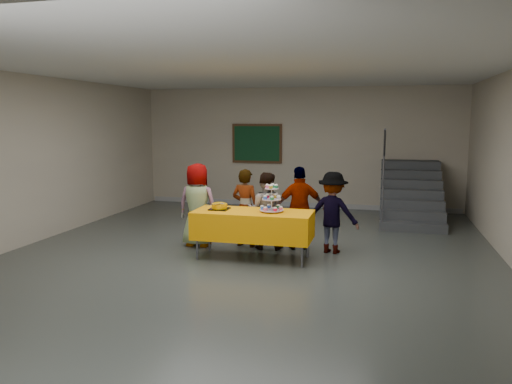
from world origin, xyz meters
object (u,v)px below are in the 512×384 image
noticeboard (257,144)px  schoolchild_d (300,208)px  cupcake_stand (272,201)px  schoolchild_b (245,208)px  bake_table (253,224)px  staircase (410,197)px  bear_cake (219,206)px  schoolchild_e (333,213)px  schoolchild_c (265,211)px  schoolchild_a (198,205)px

noticeboard → schoolchild_d: bearing=-66.3°
cupcake_stand → schoolchild_b: bearing=131.4°
cupcake_stand → bake_table: bearing=-175.7°
staircase → bear_cake: bearing=-128.2°
schoolchild_d → staircase: bearing=-140.6°
staircase → schoolchild_e: bearing=-112.7°
cupcake_stand → bear_cake: bearing=179.8°
schoolchild_b → schoolchild_d: size_ratio=0.96×
schoolchild_d → schoolchild_c: bearing=-8.0°
bake_table → cupcake_stand: bearing=4.3°
schoolchild_a → noticeboard: bearing=-87.3°
schoolchild_b → schoolchild_c: size_ratio=1.03×
bake_table → schoolchild_c: bearing=85.9°
schoolchild_a → staircase: size_ratio=0.61×
cupcake_stand → noticeboard: (-1.46, 4.85, 0.65)m
schoolchild_c → staircase: staircase is taller
cupcake_stand → schoolchild_b: schoolchild_b is taller
schoolchild_c → bake_table: bearing=82.3°
noticeboard → staircase: bearing=-12.5°
schoolchild_b → schoolchild_d: schoolchild_d is taller
bear_cake → schoolchild_c: 0.90m
schoolchild_b → staircase: bearing=-120.2°
bake_table → schoolchild_d: (0.63, 0.78, 0.16)m
schoolchild_a → schoolchild_c: size_ratio=1.10×
bake_table → schoolchild_d: bearing=51.2°
schoolchild_d → staircase: 3.81m
schoolchild_a → schoolchild_b: (0.82, 0.18, -0.05)m
schoolchild_b → schoolchild_e: (1.52, -0.04, -0.01)m
noticeboard → bear_cake: bearing=-82.9°
schoolchild_c → schoolchild_e: size_ratio=0.97×
bear_cake → noticeboard: size_ratio=0.28×
bake_table → schoolchild_c: schoolchild_c is taller
bake_table → schoolchild_c: size_ratio=1.42×
bear_cake → schoolchild_e: bearing=20.6°
cupcake_stand → schoolchild_d: bearing=66.5°
schoolchild_a → cupcake_stand: bearing=162.2°
schoolchild_b → bake_table: bearing=125.2°
bear_cake → schoolchild_d: schoolchild_d is taller
cupcake_stand → schoolchild_c: bearing=111.4°
cupcake_stand → schoolchild_a: 1.55m
staircase → noticeboard: size_ratio=1.85×
schoolchild_c → noticeboard: bearing=-77.5°
schoolchild_b → noticeboard: (-0.84, 4.15, 0.92)m
cupcake_stand → schoolchild_e: (0.89, 0.66, -0.27)m
bake_table → staircase: 4.80m
noticeboard → bake_table: bearing=-76.6°
staircase → schoolchild_b: bearing=-131.4°
schoolchild_a → noticeboard: 4.41m
schoolchild_b → bear_cake: bearing=82.4°
cupcake_stand → schoolchild_d: 0.86m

